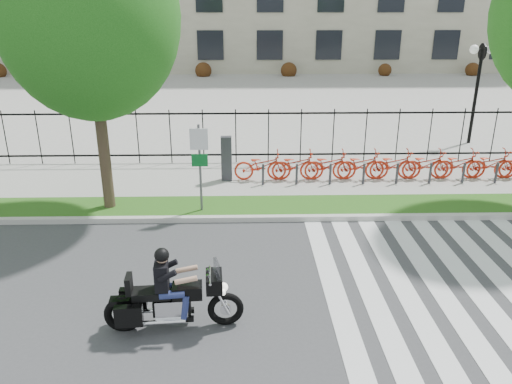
{
  "coord_description": "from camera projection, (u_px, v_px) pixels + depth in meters",
  "views": [
    {
      "loc": [
        0.33,
        -8.7,
        5.68
      ],
      "look_at": [
        0.6,
        3.0,
        1.28
      ],
      "focal_mm": 35.0,
      "sensor_mm": 36.0,
      "label": 1
    }
  ],
  "objects": [
    {
      "name": "ground",
      "position": [
        230.0,
        303.0,
        10.13
      ],
      "size": [
        120.0,
        120.0,
        0.0
      ],
      "primitive_type": "plane",
      "color": "#3C3C3F",
      "rests_on": "ground"
    },
    {
      "name": "curb",
      "position": [
        234.0,
        219.0,
        13.94
      ],
      "size": [
        60.0,
        0.2,
        0.15
      ],
      "primitive_type": "cube",
      "color": "#B8B5AD",
      "rests_on": "ground"
    },
    {
      "name": "grass_verge",
      "position": [
        234.0,
        207.0,
        14.74
      ],
      "size": [
        60.0,
        1.5,
        0.15
      ],
      "primitive_type": "cube",
      "color": "#225816",
      "rests_on": "ground"
    },
    {
      "name": "sidewalk",
      "position": [
        236.0,
        179.0,
        17.08
      ],
      "size": [
        60.0,
        3.5,
        0.15
      ],
      "primitive_type": "cube",
      "color": "gray",
      "rests_on": "ground"
    },
    {
      "name": "plaza",
      "position": [
        240.0,
        94.0,
        33.51
      ],
      "size": [
        80.0,
        34.0,
        0.1
      ],
      "primitive_type": "cube",
      "color": "gray",
      "rests_on": "ground"
    },
    {
      "name": "crosswalk_stripes",
      "position": [
        465.0,
        300.0,
        10.23
      ],
      "size": [
        5.7,
        8.0,
        0.01
      ],
      "primitive_type": null,
      "color": "silver",
      "rests_on": "ground"
    },
    {
      "name": "iron_fence",
      "position": [
        236.0,
        136.0,
        18.34
      ],
      "size": [
        30.0,
        0.06,
        2.0
      ],
      "primitive_type": null,
      "color": "black",
      "rests_on": "sidewalk"
    },
    {
      "name": "lamp_post_right",
      "position": [
        480.0,
        69.0,
        20.45
      ],
      "size": [
        1.06,
        0.7,
        4.25
      ],
      "color": "black",
      "rests_on": "ground"
    },
    {
      "name": "street_tree_1",
      "position": [
        89.0,
        16.0,
        12.78
      ],
      "size": [
        4.72,
        4.72,
        8.0
      ],
      "color": "#36281D",
      "rests_on": "grass_verge"
    },
    {
      "name": "bike_share_station",
      "position": [
        391.0,
        165.0,
        16.75
      ],
      "size": [
        11.12,
        0.87,
        1.5
      ],
      "color": "#2D2D33",
      "rests_on": "sidewalk"
    },
    {
      "name": "sign_pole_regulatory",
      "position": [
        200.0,
        157.0,
        13.78
      ],
      "size": [
        0.5,
        0.09,
        2.5
      ],
      "color": "#59595B",
      "rests_on": "grass_verge"
    },
    {
      "name": "motorcycle_rider",
      "position": [
        173.0,
        297.0,
        9.15
      ],
      "size": [
        2.59,
        0.78,
        1.99
      ],
      "color": "black",
      "rests_on": "ground"
    }
  ]
}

